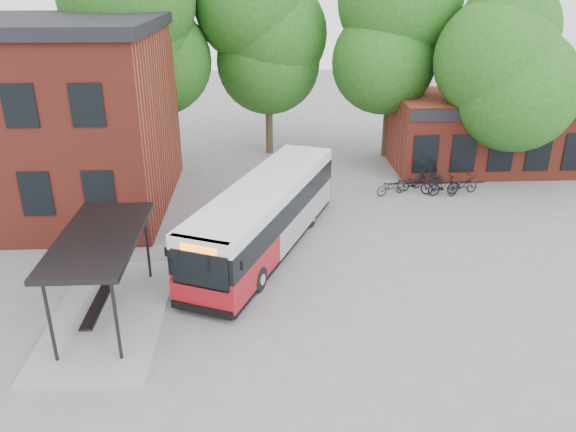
{
  "coord_description": "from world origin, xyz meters",
  "views": [
    {
      "loc": [
        0.49,
        -16.62,
        10.12
      ],
      "look_at": [
        1.42,
        2.26,
        2.0
      ],
      "focal_mm": 35.0,
      "sensor_mm": 36.0,
      "label": 1
    }
  ],
  "objects_px": {
    "bus_shelter": "(104,277)",
    "bicycle_2": "(415,184)",
    "bicycle_3": "(425,179)",
    "bicycle_5": "(444,186)",
    "bicycle_4": "(427,176)",
    "city_bus": "(266,217)",
    "bicycle_0": "(391,186)",
    "bicycle_6": "(462,185)"
  },
  "relations": [
    {
      "from": "bicycle_2",
      "to": "bicycle_5",
      "type": "xyz_separation_m",
      "value": [
        1.34,
        -0.4,
        0.04
      ]
    },
    {
      "from": "bus_shelter",
      "to": "bicycle_5",
      "type": "height_order",
      "value": "bus_shelter"
    },
    {
      "from": "city_bus",
      "to": "bicycle_6",
      "type": "distance_m",
      "value": 11.38
    },
    {
      "from": "bus_shelter",
      "to": "bicycle_2",
      "type": "bearing_deg",
      "value": 39.81
    },
    {
      "from": "bicycle_4",
      "to": "bicycle_5",
      "type": "height_order",
      "value": "bicycle_5"
    },
    {
      "from": "bus_shelter",
      "to": "bicycle_6",
      "type": "xyz_separation_m",
      "value": [
        14.99,
        10.24,
        -0.95
      ]
    },
    {
      "from": "bicycle_0",
      "to": "bicycle_5",
      "type": "height_order",
      "value": "bicycle_5"
    },
    {
      "from": "city_bus",
      "to": "bicycle_3",
      "type": "xyz_separation_m",
      "value": [
        8.28,
        6.66,
        -0.95
      ]
    },
    {
      "from": "bicycle_2",
      "to": "bicycle_6",
      "type": "distance_m",
      "value": 2.33
    },
    {
      "from": "city_bus",
      "to": "bicycle_3",
      "type": "height_order",
      "value": "city_bus"
    },
    {
      "from": "bicycle_3",
      "to": "bicycle_5",
      "type": "distance_m",
      "value": 1.34
    },
    {
      "from": "bus_shelter",
      "to": "bicycle_6",
      "type": "height_order",
      "value": "bus_shelter"
    },
    {
      "from": "bicycle_3",
      "to": "bicycle_5",
      "type": "relative_size",
      "value": 0.86
    },
    {
      "from": "city_bus",
      "to": "bicycle_6",
      "type": "relative_size",
      "value": 5.79
    },
    {
      "from": "city_bus",
      "to": "bicycle_6",
      "type": "height_order",
      "value": "city_bus"
    },
    {
      "from": "bus_shelter",
      "to": "bicycle_6",
      "type": "relative_size",
      "value": 3.71
    },
    {
      "from": "bicycle_0",
      "to": "bicycle_5",
      "type": "xyz_separation_m",
      "value": [
        2.59,
        -0.21,
        0.07
      ]
    },
    {
      "from": "city_bus",
      "to": "bicycle_2",
      "type": "height_order",
      "value": "city_bus"
    },
    {
      "from": "city_bus",
      "to": "bicycle_0",
      "type": "height_order",
      "value": "city_bus"
    },
    {
      "from": "city_bus",
      "to": "bicycle_5",
      "type": "xyz_separation_m",
      "value": [
        8.92,
        5.49,
        -0.88
      ]
    },
    {
      "from": "bicycle_0",
      "to": "bicycle_6",
      "type": "distance_m",
      "value": 3.55
    },
    {
      "from": "bicycle_2",
      "to": "bicycle_0",
      "type": "bearing_deg",
      "value": 121.16
    },
    {
      "from": "bus_shelter",
      "to": "bicycle_4",
      "type": "distance_m",
      "value": 18.17
    },
    {
      "from": "city_bus",
      "to": "bicycle_2",
      "type": "xyz_separation_m",
      "value": [
        7.58,
        5.9,
        -0.92
      ]
    },
    {
      "from": "bicycle_4",
      "to": "city_bus",
      "type": "bearing_deg",
      "value": 146.1
    },
    {
      "from": "bus_shelter",
      "to": "bicycle_0",
      "type": "relative_size",
      "value": 4.16
    },
    {
      "from": "city_bus",
      "to": "bicycle_3",
      "type": "bearing_deg",
      "value": 61.69
    },
    {
      "from": "bus_shelter",
      "to": "bicycle_5",
      "type": "bearing_deg",
      "value": 35.94
    },
    {
      "from": "bicycle_3",
      "to": "bicycle_5",
      "type": "height_order",
      "value": "bicycle_5"
    },
    {
      "from": "bicycle_4",
      "to": "bicycle_5",
      "type": "relative_size",
      "value": 0.99
    },
    {
      "from": "bus_shelter",
      "to": "bicycle_3",
      "type": "distance_m",
      "value": 17.57
    },
    {
      "from": "bicycle_2",
      "to": "bicycle_4",
      "type": "distance_m",
      "value": 1.67
    },
    {
      "from": "city_bus",
      "to": "bicycle_0",
      "type": "xyz_separation_m",
      "value": [
        6.33,
        5.7,
        -0.95
      ]
    },
    {
      "from": "bicycle_0",
      "to": "bicycle_5",
      "type": "relative_size",
      "value": 0.99
    },
    {
      "from": "bicycle_0",
      "to": "bicycle_6",
      "type": "height_order",
      "value": "bicycle_6"
    },
    {
      "from": "bicycle_2",
      "to": "bicycle_3",
      "type": "bearing_deg",
      "value": -20.18
    },
    {
      "from": "bus_shelter",
      "to": "bicycle_5",
      "type": "xyz_separation_m",
      "value": [
        14.03,
        10.17,
        -0.94
      ]
    },
    {
      "from": "bicycle_2",
      "to": "bicycle_4",
      "type": "height_order",
      "value": "bicycle_2"
    },
    {
      "from": "city_bus",
      "to": "bicycle_2",
      "type": "bearing_deg",
      "value": 60.74
    },
    {
      "from": "bicycle_5",
      "to": "bus_shelter",
      "type": "bearing_deg",
      "value": 114.83
    },
    {
      "from": "bicycle_4",
      "to": "bicycle_2",
      "type": "bearing_deg",
      "value": 159.43
    },
    {
      "from": "bicycle_2",
      "to": "city_bus",
      "type": "bearing_deg",
      "value": 150.1
    }
  ]
}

